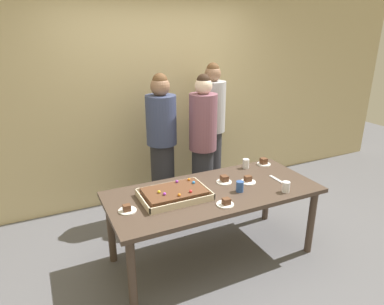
# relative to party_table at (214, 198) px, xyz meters

# --- Properties ---
(ground_plane) EXTENTS (12.00, 12.00, 0.00)m
(ground_plane) POSITION_rel_party_table_xyz_m (0.00, 0.00, -0.64)
(ground_plane) COLOR #5B5B60
(interior_back_panel) EXTENTS (8.00, 0.12, 3.00)m
(interior_back_panel) POSITION_rel_party_table_xyz_m (0.00, 1.60, 0.86)
(interior_back_panel) COLOR #CCB784
(interior_back_panel) RESTS_ON ground_plane
(party_table) EXTENTS (1.98, 0.87, 0.72)m
(party_table) POSITION_rel_party_table_xyz_m (0.00, 0.00, 0.00)
(party_table) COLOR #47382D
(party_table) RESTS_ON ground_plane
(sheet_cake) EXTENTS (0.60, 0.41, 0.10)m
(sheet_cake) POSITION_rel_party_table_xyz_m (-0.39, 0.02, 0.12)
(sheet_cake) COLOR beige
(sheet_cake) RESTS_ON party_table
(plated_slice_near_left) EXTENTS (0.15, 0.15, 0.06)m
(plated_slice_near_left) POSITION_rel_party_table_xyz_m (-0.05, -0.29, 0.10)
(plated_slice_near_left) COLOR white
(plated_slice_near_left) RESTS_ON party_table
(plated_slice_near_right) EXTENTS (0.15, 0.15, 0.07)m
(plated_slice_near_right) POSITION_rel_party_table_xyz_m (0.81, 0.33, 0.10)
(plated_slice_near_right) COLOR white
(plated_slice_near_right) RESTS_ON party_table
(plated_slice_far_left) EXTENTS (0.15, 0.15, 0.06)m
(plated_slice_far_left) POSITION_rel_party_table_xyz_m (-0.83, -0.03, 0.10)
(plated_slice_far_left) COLOR white
(plated_slice_far_left) RESTS_ON party_table
(plated_slice_far_right) EXTENTS (0.15, 0.15, 0.07)m
(plated_slice_far_right) POSITION_rel_party_table_xyz_m (0.39, 0.01, 0.10)
(plated_slice_far_right) COLOR white
(plated_slice_far_right) RESTS_ON party_table
(plated_slice_center_front) EXTENTS (0.15, 0.15, 0.07)m
(plated_slice_center_front) POSITION_rel_party_table_xyz_m (0.18, 0.11, 0.10)
(plated_slice_center_front) COLOR white
(plated_slice_center_front) RESTS_ON party_table
(drink_cup_nearest) EXTENTS (0.07, 0.07, 0.10)m
(drink_cup_nearest) POSITION_rel_party_table_xyz_m (0.20, -0.12, 0.13)
(drink_cup_nearest) COLOR #2D5199
(drink_cup_nearest) RESTS_ON party_table
(drink_cup_middle) EXTENTS (0.07, 0.07, 0.10)m
(drink_cup_middle) POSITION_rel_party_table_xyz_m (0.58, 0.33, 0.13)
(drink_cup_middle) COLOR white
(drink_cup_middle) RESTS_ON party_table
(drink_cup_far_end) EXTENTS (0.07, 0.07, 0.10)m
(drink_cup_far_end) POSITION_rel_party_table_xyz_m (0.58, -0.31, 0.13)
(drink_cup_far_end) COLOR white
(drink_cup_far_end) RESTS_ON party_table
(cake_server_utensil) EXTENTS (0.03, 0.20, 0.01)m
(cake_server_utensil) POSITION_rel_party_table_xyz_m (0.68, -0.06, 0.08)
(cake_server_utensil) COLOR silver
(cake_server_utensil) RESTS_ON party_table
(person_serving_front) EXTENTS (0.34, 0.34, 1.70)m
(person_serving_front) POSITION_rel_party_table_xyz_m (-0.14, 0.98, 0.24)
(person_serving_front) COLOR #28282D
(person_serving_front) RESTS_ON ground_plane
(person_green_shirt_behind) EXTENTS (0.33, 0.33, 1.76)m
(person_green_shirt_behind) POSITION_rel_party_table_xyz_m (0.61, 1.17, 0.28)
(person_green_shirt_behind) COLOR #28282D
(person_green_shirt_behind) RESTS_ON ground_plane
(person_striped_tie_right) EXTENTS (0.31, 0.31, 1.69)m
(person_striped_tie_right) POSITION_rel_party_table_xyz_m (0.28, 0.78, 0.24)
(person_striped_tie_right) COLOR #28282D
(person_striped_tie_right) RESTS_ON ground_plane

